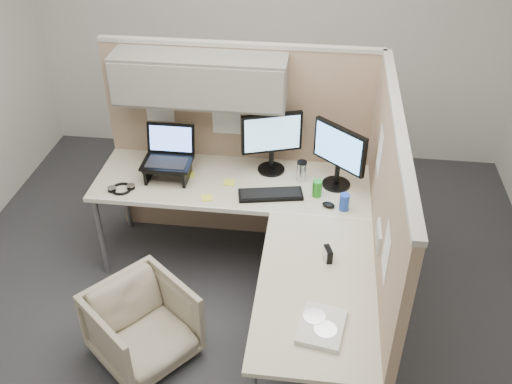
# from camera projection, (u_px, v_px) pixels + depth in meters

# --- Properties ---
(ground) EXTENTS (4.50, 4.50, 0.00)m
(ground) POSITION_uv_depth(u_px,v_px,m) (238.00, 308.00, 4.08)
(ground) COLOR #2C2C30
(ground) RESTS_ON ground
(partition_back) EXTENTS (2.00, 0.36, 1.63)m
(partition_back) POSITION_uv_depth(u_px,v_px,m) (223.00, 116.00, 4.15)
(partition_back) COLOR tan
(partition_back) RESTS_ON ground
(partition_right) EXTENTS (0.07, 2.03, 1.63)m
(partition_right) POSITION_uv_depth(u_px,v_px,m) (380.00, 235.00, 3.47)
(partition_right) COLOR tan
(partition_right) RESTS_ON ground
(desk) EXTENTS (2.00, 1.98, 0.73)m
(desk) POSITION_uv_depth(u_px,v_px,m) (257.00, 223.00, 3.78)
(desk) COLOR beige
(desk) RESTS_ON ground
(office_chair) EXTENTS (0.77, 0.77, 0.58)m
(office_chair) POSITION_uv_depth(u_px,v_px,m) (142.00, 323.00, 3.58)
(office_chair) COLOR #BEB997
(office_chair) RESTS_ON ground
(monitor_left) EXTENTS (0.43, 0.20, 0.47)m
(monitor_left) POSITION_uv_depth(u_px,v_px,m) (272.00, 138.00, 4.07)
(monitor_left) COLOR black
(monitor_left) RESTS_ON desk
(monitor_right) EXTENTS (0.35, 0.32, 0.47)m
(monitor_right) POSITION_uv_depth(u_px,v_px,m) (339.00, 152.00, 3.91)
(monitor_right) COLOR black
(monitor_right) RESTS_ON desk
(laptop_station) EXTENTS (0.35, 0.30, 0.36)m
(laptop_station) POSITION_uv_depth(u_px,v_px,m) (168.00, 160.00, 4.09)
(laptop_station) COLOR black
(laptop_station) RESTS_ON desk
(keyboard) EXTENTS (0.47, 0.23, 0.02)m
(keyboard) POSITION_uv_depth(u_px,v_px,m) (271.00, 195.00, 3.95)
(keyboard) COLOR black
(keyboard) RESTS_ON desk
(mouse) EXTENTS (0.10, 0.09, 0.03)m
(mouse) POSITION_uv_depth(u_px,v_px,m) (328.00, 205.00, 3.85)
(mouse) COLOR black
(mouse) RESTS_ON desk
(travel_mug) EXTENTS (0.07, 0.07, 0.16)m
(travel_mug) POSITION_uv_depth(u_px,v_px,m) (302.00, 171.00, 4.08)
(travel_mug) COLOR silver
(travel_mug) RESTS_ON desk
(soda_can_green) EXTENTS (0.07, 0.07, 0.12)m
(soda_can_green) POSITION_uv_depth(u_px,v_px,m) (344.00, 202.00, 3.80)
(soda_can_green) COLOR #1E3FA5
(soda_can_green) RESTS_ON desk
(soda_can_silver) EXTENTS (0.07, 0.07, 0.12)m
(soda_can_silver) POSITION_uv_depth(u_px,v_px,m) (317.00, 188.00, 3.93)
(soda_can_silver) COLOR #268C1E
(soda_can_silver) RESTS_ON desk
(sticky_note_d) EXTENTS (0.08, 0.08, 0.01)m
(sticky_note_d) POSITION_uv_depth(u_px,v_px,m) (229.00, 183.00, 4.09)
(sticky_note_d) COLOR #ECF640
(sticky_note_d) RESTS_ON desk
(sticky_note_a) EXTENTS (0.09, 0.09, 0.01)m
(sticky_note_a) POSITION_uv_depth(u_px,v_px,m) (207.00, 198.00, 3.93)
(sticky_note_a) COLOR #ECF640
(sticky_note_a) RESTS_ON desk
(sticky_note_c) EXTENTS (0.09, 0.09, 0.01)m
(sticky_note_c) POSITION_uv_depth(u_px,v_px,m) (189.00, 175.00, 4.17)
(sticky_note_c) COLOR #ECF640
(sticky_note_c) RESTS_ON desk
(headphones) EXTENTS (0.19, 0.19, 0.03)m
(headphones) POSITION_uv_depth(u_px,v_px,m) (121.00, 189.00, 4.01)
(headphones) COLOR black
(headphones) RESTS_ON desk
(paper_stack) EXTENTS (0.27, 0.32, 0.03)m
(paper_stack) POSITION_uv_depth(u_px,v_px,m) (321.00, 326.00, 2.97)
(paper_stack) COLOR white
(paper_stack) RESTS_ON desk
(desk_clock) EXTENTS (0.06, 0.09, 0.09)m
(desk_clock) POSITION_uv_depth(u_px,v_px,m) (328.00, 254.00, 3.39)
(desk_clock) COLOR black
(desk_clock) RESTS_ON desk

